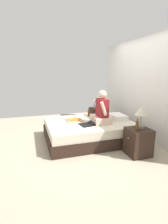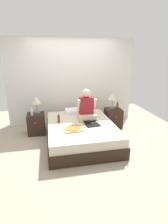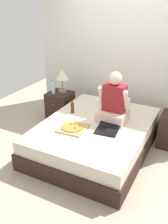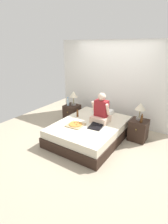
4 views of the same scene
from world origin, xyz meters
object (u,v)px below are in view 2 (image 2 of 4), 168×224
(bed, at_px, (81,132))
(water_bottle, at_px, (32,111))
(beer_bottle, at_px, (117,107))
(lamp_on_left_nightstand, at_px, (36,101))
(laptop, at_px, (92,124))
(person_seated, at_px, (86,109))
(nightstand_left, at_px, (36,124))
(nightstand_right, at_px, (113,118))
(beer_bottle_on_bed, at_px, (59,119))
(pizza_box, at_px, (73,129))
(lamp_on_right_nightstand, at_px, (113,97))

(bed, relative_size, water_bottle, 7.65)
(beer_bottle, bearing_deg, lamp_on_left_nightstand, 176.09)
(water_bottle, bearing_deg, laptop, -26.22)
(beer_bottle, bearing_deg, person_seated, -161.25)
(lamp_on_left_nightstand, bearing_deg, water_bottle, -130.60)
(nightstand_left, bearing_deg, laptop, -30.55)
(nightstand_left, distance_m, nightstand_right, 2.17)
(bed, height_order, beer_bottle, beer_bottle)
(beer_bottle, bearing_deg, nightstand_left, 177.44)
(lamp_on_left_nightstand, height_order, beer_bottle, lamp_on_left_nightstand)
(lamp_on_left_nightstand, xyz_separation_m, person_seated, (1.23, -0.48, -0.13))
(beer_bottle_on_bed, bearing_deg, beer_bottle, 13.39)
(bed, relative_size, pizza_box, 4.99)
(water_bottle, height_order, beer_bottle_on_bed, water_bottle)
(water_bottle, distance_m, lamp_on_right_nightstand, 2.23)
(lamp_on_left_nightstand, xyz_separation_m, water_bottle, (-0.12, -0.14, -0.22))
(laptop, relative_size, pizza_box, 1.05)
(person_seated, xyz_separation_m, pizza_box, (-0.42, -0.55, -0.27))
(lamp_on_left_nightstand, bearing_deg, bed, -33.96)
(lamp_on_right_nightstand, xyz_separation_m, beer_bottle, (0.10, -0.15, -0.23))
(bed, relative_size, lamp_on_left_nightstand, 4.69)
(lamp_on_left_nightstand, relative_size, nightstand_right, 0.82)
(nightstand_right, xyz_separation_m, beer_bottle_on_bed, (-1.59, -0.50, 0.27))
(bed, distance_m, lamp_on_right_nightstand, 1.42)
(nightstand_right, distance_m, lamp_on_right_nightstand, 0.60)
(nightstand_right, bearing_deg, nightstand_left, 180.00)
(beer_bottle_on_bed, bearing_deg, person_seated, 5.66)
(bed, distance_m, lamp_on_left_nightstand, 1.42)
(pizza_box, bearing_deg, person_seated, 52.81)
(nightstand_left, xyz_separation_m, pizza_box, (0.85, -0.98, 0.20))
(beer_bottle_on_bed, bearing_deg, pizza_box, -59.80)
(nightstand_left, height_order, beer_bottle, beer_bottle)
(lamp_on_right_nightstand, bearing_deg, pizza_box, -141.23)
(nightstand_left, relative_size, nightstand_right, 1.00)
(bed, height_order, person_seated, person_seated)
(person_seated, bearing_deg, laptop, -81.41)
(nightstand_right, height_order, lamp_on_right_nightstand, lamp_on_right_nightstand)
(beer_bottle_on_bed, bearing_deg, laptop, -20.75)
(nightstand_left, distance_m, lamp_on_left_nightstand, 0.61)
(water_bottle, xyz_separation_m, laptop, (1.41, -0.69, -0.18))
(nightstand_left, bearing_deg, person_seated, -18.55)
(nightstand_left, xyz_separation_m, lamp_on_left_nightstand, (0.04, 0.05, 0.60))
(beer_bottle, relative_size, person_seated, 0.29)
(lamp_on_left_nightstand, height_order, beer_bottle_on_bed, lamp_on_left_nightstand)
(beer_bottle, bearing_deg, water_bottle, 179.75)
(person_seated, relative_size, laptop, 1.75)
(person_seated, bearing_deg, water_bottle, 166.01)
(lamp_on_right_nightstand, bearing_deg, bed, -146.30)
(lamp_on_right_nightstand, relative_size, pizza_box, 1.06)
(water_bottle, bearing_deg, lamp_on_left_nightstand, 49.40)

